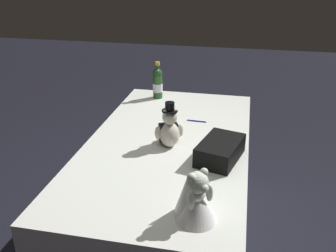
# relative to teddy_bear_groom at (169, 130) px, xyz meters

# --- Properties ---
(ground_plane) EXTENTS (12.00, 12.00, 0.00)m
(ground_plane) POSITION_rel_teddy_bear_groom_xyz_m (0.05, 0.02, -0.83)
(ground_plane) COLOR black
(reception_table) EXTENTS (1.81, 0.96, 0.74)m
(reception_table) POSITION_rel_teddy_bear_groom_xyz_m (0.05, 0.02, -0.47)
(reception_table) COLOR white
(reception_table) RESTS_ON ground_plane
(teddy_bear_groom) EXTENTS (0.16, 0.16, 0.27)m
(teddy_bear_groom) POSITION_rel_teddy_bear_groom_xyz_m (0.00, 0.00, 0.00)
(teddy_bear_groom) COLOR beige
(teddy_bear_groom) RESTS_ON reception_table
(teddy_bear_bride) EXTENTS (0.22, 0.23, 0.24)m
(teddy_bear_bride) POSITION_rel_teddy_bear_groom_xyz_m (-0.64, -0.24, 0.00)
(teddy_bear_bride) COLOR white
(teddy_bear_bride) RESTS_ON reception_table
(champagne_bottle) EXTENTS (0.08, 0.08, 0.29)m
(champagne_bottle) POSITION_rel_teddy_bear_groom_xyz_m (0.79, 0.25, 0.02)
(champagne_bottle) COLOR #255624
(champagne_bottle) RESTS_ON reception_table
(signing_pen) EXTENTS (0.01, 0.14, 0.01)m
(signing_pen) POSITION_rel_teddy_bear_groom_xyz_m (0.38, -0.11, -0.09)
(signing_pen) COLOR navy
(signing_pen) RESTS_ON reception_table
(gift_case_black) EXTENTS (0.35, 0.27, 0.11)m
(gift_case_black) POSITION_rel_teddy_bear_groom_xyz_m (-0.11, -0.31, -0.04)
(gift_case_black) COLOR black
(gift_case_black) RESTS_ON reception_table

